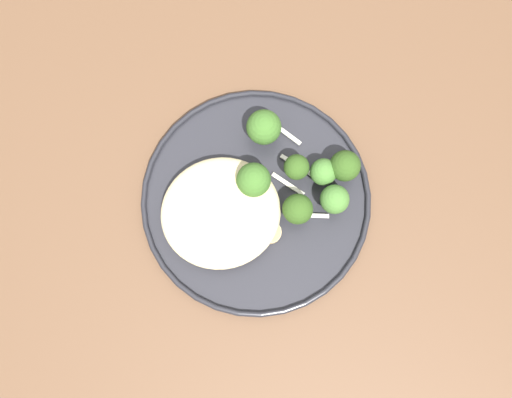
% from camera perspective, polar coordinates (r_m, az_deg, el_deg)
% --- Properties ---
extents(ground, '(6.00, 6.00, 0.00)m').
position_cam_1_polar(ground, '(1.49, -2.24, -5.56)').
color(ground, '#47423D').
extents(wooden_dining_table, '(1.40, 1.00, 0.74)m').
position_cam_1_polar(wooden_dining_table, '(0.83, -3.97, -1.55)').
color(wooden_dining_table, brown).
rests_on(wooden_dining_table, ground).
extents(dinner_plate, '(0.29, 0.29, 0.02)m').
position_cam_1_polar(dinner_plate, '(0.75, -0.00, -0.16)').
color(dinner_plate, '#232328').
rests_on(dinner_plate, wooden_dining_table).
extents(noodle_bed, '(0.15, 0.14, 0.04)m').
position_cam_1_polar(noodle_bed, '(0.72, -3.42, -1.31)').
color(noodle_bed, beige).
rests_on(noodle_bed, dinner_plate).
extents(seared_scallop_center_golden, '(0.02, 0.02, 0.02)m').
position_cam_1_polar(seared_scallop_center_golden, '(0.74, -2.84, 2.03)').
color(seared_scallop_center_golden, '#DBB77A').
rests_on(seared_scallop_center_golden, dinner_plate).
extents(seared_scallop_large_seared, '(0.03, 0.03, 0.02)m').
position_cam_1_polar(seared_scallop_large_seared, '(0.73, -3.77, -2.44)').
color(seared_scallop_large_seared, beige).
rests_on(seared_scallop_large_seared, dinner_plate).
extents(seared_scallop_front_small, '(0.02, 0.02, 0.01)m').
position_cam_1_polar(seared_scallop_front_small, '(0.74, -0.10, 1.76)').
color(seared_scallop_front_small, beige).
rests_on(seared_scallop_front_small, dinner_plate).
extents(seared_scallop_half_hidden, '(0.03, 0.03, 0.01)m').
position_cam_1_polar(seared_scallop_half_hidden, '(0.73, 1.39, -3.25)').
color(seared_scallop_half_hidden, '#DBB77A').
rests_on(seared_scallop_half_hidden, dinner_plate).
extents(seared_scallop_tilted_round, '(0.03, 0.03, 0.01)m').
position_cam_1_polar(seared_scallop_tilted_round, '(0.73, -2.79, -0.77)').
color(seared_scallop_tilted_round, beige).
rests_on(seared_scallop_tilted_round, dinner_plate).
extents(seared_scallop_on_noodles, '(0.03, 0.03, 0.01)m').
position_cam_1_polar(seared_scallop_on_noodles, '(0.73, -7.25, -2.84)').
color(seared_scallop_on_noodles, '#DBB77A').
rests_on(seared_scallop_on_noodles, dinner_plate).
extents(broccoli_floret_near_rim, '(0.04, 0.04, 0.05)m').
position_cam_1_polar(broccoli_floret_near_rim, '(0.72, 7.57, -0.06)').
color(broccoli_floret_near_rim, '#89A356').
rests_on(broccoli_floret_near_rim, dinner_plate).
extents(broccoli_floret_center_pile, '(0.04, 0.04, 0.05)m').
position_cam_1_polar(broccoli_floret_center_pile, '(0.71, 4.04, -1.00)').
color(broccoli_floret_center_pile, '#89A356').
rests_on(broccoli_floret_center_pile, dinner_plate).
extents(broccoli_floret_front_edge, '(0.04, 0.04, 0.06)m').
position_cam_1_polar(broccoli_floret_front_edge, '(0.71, -0.23, 1.83)').
color(broccoli_floret_front_edge, '#89A356').
rests_on(broccoli_floret_front_edge, dinner_plate).
extents(broccoli_floret_small_sprig, '(0.04, 0.04, 0.06)m').
position_cam_1_polar(broccoli_floret_small_sprig, '(0.73, 0.76, 6.94)').
color(broccoli_floret_small_sprig, '#7A994C').
rests_on(broccoli_floret_small_sprig, dinner_plate).
extents(broccoli_floret_right_tilted, '(0.03, 0.03, 0.05)m').
position_cam_1_polar(broccoli_floret_right_tilted, '(0.73, 6.40, 2.95)').
color(broccoli_floret_right_tilted, '#7A994C').
rests_on(broccoli_floret_right_tilted, dinner_plate).
extents(broccoli_floret_rear_charred, '(0.03, 0.03, 0.05)m').
position_cam_1_polar(broccoli_floret_rear_charred, '(0.72, 3.92, 3.03)').
color(broccoli_floret_rear_charred, '#7A994C').
rests_on(broccoli_floret_rear_charred, dinner_plate).
extents(broccoli_floret_left_leaning, '(0.04, 0.04, 0.05)m').
position_cam_1_polar(broccoli_floret_left_leaning, '(0.73, 8.59, 3.03)').
color(broccoli_floret_left_leaning, '#7A994C').
rests_on(broccoli_floret_left_leaning, dinner_plate).
extents(onion_sliver_long_sliver, '(0.03, 0.04, 0.00)m').
position_cam_1_polar(onion_sliver_long_sliver, '(0.76, 2.89, 6.38)').
color(onion_sliver_long_sliver, silver).
rests_on(onion_sliver_long_sliver, dinner_plate).
extents(onion_sliver_curled_piece, '(0.04, 0.04, 0.00)m').
position_cam_1_polar(onion_sliver_curled_piece, '(0.75, 4.17, 3.13)').
color(onion_sliver_curled_piece, silver).
rests_on(onion_sliver_curled_piece, dinner_plate).
extents(onion_sliver_pale_crescent, '(0.04, 0.04, 0.00)m').
position_cam_1_polar(onion_sliver_pale_crescent, '(0.75, 3.03, 1.72)').
color(onion_sliver_pale_crescent, silver).
rests_on(onion_sliver_pale_crescent, dinner_plate).
extents(onion_sliver_short_strip, '(0.05, 0.02, 0.00)m').
position_cam_1_polar(onion_sliver_short_strip, '(0.74, 5.07, -1.60)').
color(onion_sliver_short_strip, silver).
rests_on(onion_sliver_short_strip, dinner_plate).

